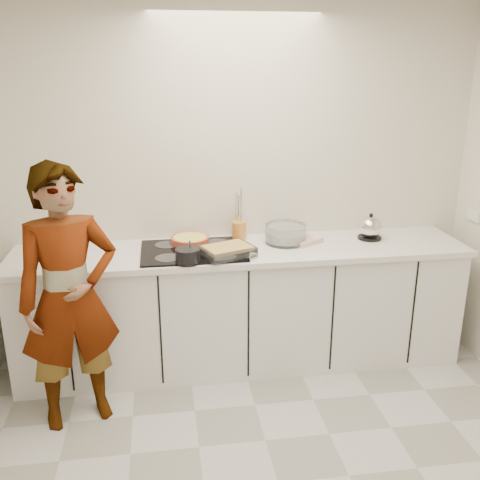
{
  "coord_description": "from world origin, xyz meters",
  "views": [
    {
      "loc": [
        -0.55,
        -2.27,
        2.15
      ],
      "look_at": [
        -0.05,
        1.05,
        1.05
      ],
      "focal_mm": 40.0,
      "sensor_mm": 36.0,
      "label": 1
    }
  ],
  "objects": [
    {
      "name": "wall_back",
      "position": [
        0.0,
        1.6,
        1.3
      ],
      "size": [
        3.6,
        0.0,
        2.6
      ],
      "primitive_type": "cube",
      "color": "beige",
      "rests_on": "ground"
    },
    {
      "name": "base_cabinets",
      "position": [
        0.0,
        1.28,
        0.43
      ],
      "size": [
        3.2,
        0.58,
        0.87
      ],
      "primitive_type": "cube",
      "color": "white",
      "rests_on": "floor"
    },
    {
      "name": "countertop",
      "position": [
        0.0,
        1.28,
        0.89
      ],
      "size": [
        3.24,
        0.64,
        0.04
      ],
      "primitive_type": "cube",
      "color": "white",
      "rests_on": "base_cabinets"
    },
    {
      "name": "hob",
      "position": [
        -0.35,
        1.26,
        0.92
      ],
      "size": [
        0.72,
        0.54,
        0.01
      ],
      "primitive_type": "cube",
      "color": "black",
      "rests_on": "countertop"
    },
    {
      "name": "tart_dish",
      "position": [
        -0.36,
        1.42,
        0.95
      ],
      "size": [
        0.33,
        0.33,
        0.05
      ],
      "color": "#B8472D",
      "rests_on": "hob"
    },
    {
      "name": "saucepan",
      "position": [
        -0.4,
        1.03,
        0.97
      ],
      "size": [
        0.21,
        0.21,
        0.15
      ],
      "color": "black",
      "rests_on": "hob"
    },
    {
      "name": "baking_dish",
      "position": [
        -0.13,
        1.11,
        0.96
      ],
      "size": [
        0.4,
        0.35,
        0.06
      ],
      "color": "silver",
      "rests_on": "hob"
    },
    {
      "name": "mixing_bowl",
      "position": [
        0.33,
        1.36,
        0.97
      ],
      "size": [
        0.33,
        0.33,
        0.14
      ],
      "color": "silver",
      "rests_on": "countertop"
    },
    {
      "name": "tea_towel",
      "position": [
        0.48,
        1.34,
        0.93
      ],
      "size": [
        0.28,
        0.26,
        0.04
      ],
      "primitive_type": "cube",
      "rotation": [
        0.0,
        0.0,
        0.54
      ],
      "color": "white",
      "rests_on": "countertop"
    },
    {
      "name": "kettle",
      "position": [
        0.98,
        1.36,
        0.99
      ],
      "size": [
        0.22,
        0.22,
        0.2
      ],
      "color": "black",
      "rests_on": "countertop"
    },
    {
      "name": "utensil_crock",
      "position": [
        0.01,
        1.5,
        0.98
      ],
      "size": [
        0.13,
        0.13,
        0.13
      ],
      "primitive_type": "cylinder",
      "rotation": [
        0.0,
        0.0,
        -0.24
      ],
      "color": "orange",
      "rests_on": "countertop"
    },
    {
      "name": "cook",
      "position": [
        -1.13,
        0.77,
        0.82
      ],
      "size": [
        0.69,
        0.56,
        1.65
      ],
      "primitive_type": "imported",
      "rotation": [
        0.0,
        0.0,
        0.32
      ],
      "color": "white",
      "rests_on": "floor"
    }
  ]
}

